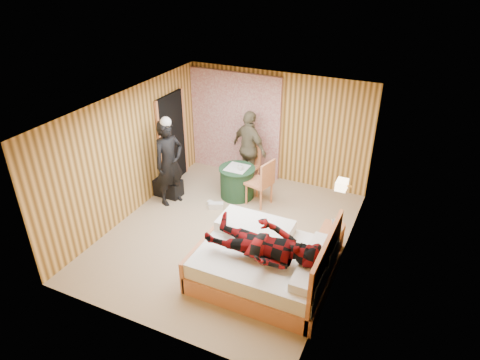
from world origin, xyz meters
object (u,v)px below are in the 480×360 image
at_px(chair_far, 250,162).
at_px(man_at_table, 250,149).
at_px(wall_lamp, 342,185).
at_px(woman_standing, 169,163).
at_px(duffel_bag, 167,187).
at_px(man_on_bed, 264,238).
at_px(round_table, 237,182).
at_px(nightstand, 331,240).
at_px(chair_near, 263,180).
at_px(bed, 266,263).

bearing_deg(chair_far, man_at_table, 130.85).
distance_m(wall_lamp, woman_standing, 3.55).
xyz_separation_m(wall_lamp, duffel_bag, (-3.77, 0.30, -1.12)).
relative_size(wall_lamp, duffel_bag, 0.40).
bearing_deg(man_on_bed, round_table, 123.08).
relative_size(nightstand, duffel_bag, 0.80).
xyz_separation_m(nightstand, woman_standing, (-3.48, 0.28, 0.65)).
height_order(chair_near, man_at_table, man_at_table).
bearing_deg(bed, chair_near, 113.80).
height_order(round_table, duffel_bag, round_table).
bearing_deg(bed, man_at_table, 118.61).
relative_size(chair_far, woman_standing, 0.51).
xyz_separation_m(bed, chair_far, (-1.54, 2.83, 0.21)).
height_order(chair_near, man_on_bed, man_on_bed).
height_order(woman_standing, man_at_table, woman_standing).
distance_m(chair_near, woman_standing, 1.94).
xyz_separation_m(duffel_bag, man_on_bed, (3.00, -1.84, 0.82)).
relative_size(wall_lamp, man_at_table, 0.15).
bearing_deg(nightstand, chair_near, 150.49).
xyz_separation_m(bed, man_on_bed, (0.03, -0.23, 0.67)).
height_order(woman_standing, man_on_bed, man_on_bed).
height_order(chair_near, duffel_bag, chair_near).
relative_size(chair_near, man_on_bed, 0.58).
bearing_deg(bed, man_on_bed, -82.66).
distance_m(bed, chair_far, 3.23).
height_order(duffel_bag, man_at_table, man_at_table).
bearing_deg(woman_standing, nightstand, -72.39).
height_order(bed, woman_standing, woman_standing).
xyz_separation_m(nightstand, man_at_table, (-2.32, 1.71, 0.60)).
distance_m(bed, chair_near, 2.32).
bearing_deg(bed, wall_lamp, 58.53).
bearing_deg(chair_far, nightstand, -24.94).
xyz_separation_m(bed, man_at_table, (-1.56, 2.86, 0.53)).
bearing_deg(chair_far, bed, -50.18).
distance_m(wall_lamp, man_on_bed, 1.75).
xyz_separation_m(bed, nightstand, (0.76, 1.15, -0.07)).
bearing_deg(wall_lamp, bed, -121.47).
distance_m(wall_lamp, chair_far, 2.90).
distance_m(nightstand, duffel_bag, 3.76).
bearing_deg(man_on_bed, wall_lamp, 63.36).
xyz_separation_m(chair_near, woman_standing, (-1.79, -0.68, 0.32)).
relative_size(chair_far, chair_near, 0.91).
bearing_deg(man_at_table, round_table, 114.99).
distance_m(wall_lamp, nightstand, 1.05).
bearing_deg(man_on_bed, duffel_bag, 148.41).
bearing_deg(round_table, duffel_bag, -157.07).
height_order(round_table, man_at_table, man_at_table).
distance_m(wall_lamp, chair_near, 2.03).
bearing_deg(chair_far, duffel_bag, -128.25).
relative_size(woman_standing, man_at_table, 1.06).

